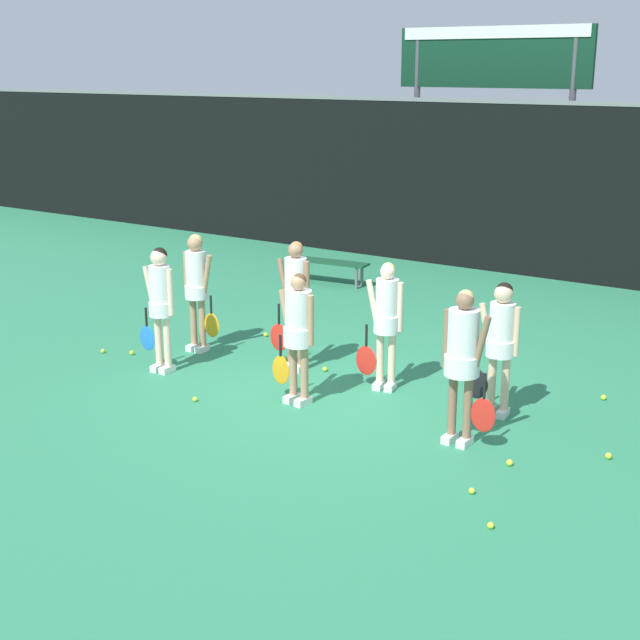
% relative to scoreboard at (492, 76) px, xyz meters
% --- Properties ---
extents(ground_plane, '(140.00, 140.00, 0.00)m').
position_rel_scoreboard_xyz_m(ground_plane, '(1.71, -9.13, -3.88)').
color(ground_plane, '#2D7F56').
extents(fence_windscreen, '(60.00, 0.08, 3.46)m').
position_rel_scoreboard_xyz_m(fence_windscreen, '(1.71, -1.30, -2.14)').
color(fence_windscreen, black).
rests_on(fence_windscreen, ground_plane).
extents(scoreboard, '(4.31, 0.15, 4.90)m').
position_rel_scoreboard_xyz_m(scoreboard, '(0.00, 0.00, 0.00)').
color(scoreboard, '#515156').
rests_on(scoreboard, ground_plane).
extents(bench_courtside, '(1.67, 0.54, 0.46)m').
position_rel_scoreboard_xyz_m(bench_courtside, '(-1.44, -4.11, -3.49)').
color(bench_courtside, '#19472D').
rests_on(bench_courtside, ground_plane).
extents(player_0, '(0.62, 0.34, 1.75)m').
position_rel_scoreboard_xyz_m(player_0, '(-0.52, -9.70, -2.84)').
color(player_0, beige).
rests_on(player_0, ground_plane).
extents(player_1, '(0.65, 0.38, 1.67)m').
position_rel_scoreboard_xyz_m(player_1, '(1.74, -9.65, -2.90)').
color(player_1, tan).
rests_on(player_1, ground_plane).
extents(player_2, '(0.68, 0.39, 1.78)m').
position_rel_scoreboard_xyz_m(player_2, '(3.97, -9.67, -2.82)').
color(player_2, '#8C664C').
rests_on(player_2, ground_plane).
extents(player_3, '(0.63, 0.34, 1.76)m').
position_rel_scoreboard_xyz_m(player_3, '(-0.73, -8.72, -2.83)').
color(player_3, tan).
rests_on(player_3, ground_plane).
extents(player_4, '(0.64, 0.35, 1.82)m').
position_rel_scoreboard_xyz_m(player_4, '(0.97, -8.61, -2.81)').
color(player_4, '#8C664C').
rests_on(player_4, ground_plane).
extents(player_5, '(0.62, 0.34, 1.69)m').
position_rel_scoreboard_xyz_m(player_5, '(2.39, -8.60, -2.90)').
color(player_5, beige).
rests_on(player_5, ground_plane).
extents(player_6, '(0.64, 0.35, 1.66)m').
position_rel_scoreboard_xyz_m(player_6, '(3.98, -8.64, -2.90)').
color(player_6, beige).
rests_on(player_6, ground_plane).
extents(tennis_ball_0, '(0.07, 0.07, 0.07)m').
position_rel_scoreboard_xyz_m(tennis_ball_0, '(3.09, -7.96, -3.85)').
color(tennis_ball_0, '#CCE033').
rests_on(tennis_ball_0, ground_plane).
extents(tennis_ball_1, '(0.06, 0.06, 0.06)m').
position_rel_scoreboard_xyz_m(tennis_ball_1, '(-1.82, -9.62, -3.85)').
color(tennis_ball_1, '#CCE033').
rests_on(tennis_ball_1, ground_plane).
extents(tennis_ball_2, '(0.06, 0.06, 0.06)m').
position_rel_scoreboard_xyz_m(tennis_ball_2, '(4.62, -10.74, -3.85)').
color(tennis_ball_2, '#CCE033').
rests_on(tennis_ball_2, ground_plane).
extents(tennis_ball_3, '(0.07, 0.07, 0.07)m').
position_rel_scoreboard_xyz_m(tennis_ball_3, '(5.51, -9.16, -3.84)').
color(tennis_ball_3, '#CCE033').
rests_on(tennis_ball_3, ground_plane).
extents(tennis_ball_4, '(0.07, 0.07, 0.07)m').
position_rel_scoreboard_xyz_m(tennis_ball_4, '(4.68, -9.92, -3.85)').
color(tennis_ball_4, '#CCE033').
rests_on(tennis_ball_4, ground_plane).
extents(tennis_ball_5, '(0.07, 0.07, 0.07)m').
position_rel_scoreboard_xyz_m(tennis_ball_5, '(1.37, -8.48, -3.85)').
color(tennis_ball_5, '#CCE033').
rests_on(tennis_ball_5, ground_plane).
extents(tennis_ball_6, '(0.07, 0.07, 0.07)m').
position_rel_scoreboard_xyz_m(tennis_ball_6, '(-0.32, -7.62, -3.85)').
color(tennis_ball_6, '#CCE033').
rests_on(tennis_ball_6, ground_plane).
extents(tennis_ball_7, '(0.06, 0.06, 0.06)m').
position_rel_scoreboard_xyz_m(tennis_ball_7, '(0.63, -10.36, -3.85)').
color(tennis_ball_7, '#CCE033').
rests_on(tennis_ball_7, ground_plane).
extents(tennis_ball_8, '(0.07, 0.07, 0.07)m').
position_rel_scoreboard_xyz_m(tennis_ball_8, '(0.64, -8.42, -3.84)').
color(tennis_ball_8, '#CCE033').
rests_on(tennis_ball_8, ground_plane).
extents(tennis_ball_9, '(0.07, 0.07, 0.07)m').
position_rel_scoreboard_xyz_m(tennis_ball_9, '(-1.41, -9.45, -3.85)').
color(tennis_ball_9, '#CCE033').
rests_on(tennis_ball_9, ground_plane).
extents(tennis_ball_10, '(0.07, 0.07, 0.07)m').
position_rel_scoreboard_xyz_m(tennis_ball_10, '(4.93, -7.42, -3.85)').
color(tennis_ball_10, '#CCE033').
rests_on(tennis_ball_10, ground_plane).
extents(tennis_ball_11, '(0.06, 0.06, 0.06)m').
position_rel_scoreboard_xyz_m(tennis_ball_11, '(5.05, -11.28, -3.85)').
color(tennis_ball_11, '#CCE033').
rests_on(tennis_ball_11, ground_plane).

